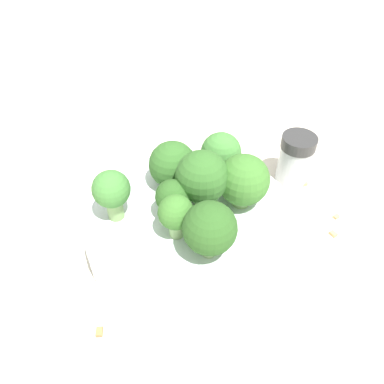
# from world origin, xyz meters

# --- Properties ---
(ground_plane) EXTENTS (3.00, 3.00, 0.00)m
(ground_plane) POSITION_xyz_m (0.00, 0.00, 0.00)
(ground_plane) COLOR beige
(bowl) EXTENTS (0.22, 0.22, 0.04)m
(bowl) POSITION_xyz_m (0.00, 0.00, 0.02)
(bowl) COLOR silver
(bowl) RESTS_ON ground_plane
(broccoli_floret_0) EXTENTS (0.05, 0.05, 0.05)m
(broccoli_floret_0) POSITION_xyz_m (-0.05, 0.01, 0.07)
(broccoli_floret_0) COLOR #8EB770
(broccoli_floret_0) RESTS_ON bowl
(broccoli_floret_1) EXTENTS (0.03, 0.03, 0.05)m
(broccoli_floret_1) POSITION_xyz_m (-0.01, -0.02, 0.07)
(broccoli_floret_1) COLOR #8EB770
(broccoli_floret_1) RESTS_ON bowl
(broccoli_floret_2) EXTENTS (0.05, 0.05, 0.07)m
(broccoli_floret_2) POSITION_xyz_m (-0.01, 0.02, 0.08)
(broccoli_floret_2) COLOR #7A9E5B
(broccoli_floret_2) RESTS_ON bowl
(broccoli_floret_3) EXTENTS (0.04, 0.04, 0.06)m
(broccoli_floret_3) POSITION_xyz_m (-0.05, -0.06, 0.08)
(broccoli_floret_3) COLOR #7A9E5B
(broccoli_floret_3) RESTS_ON bowl
(broccoli_floret_4) EXTENTS (0.05, 0.05, 0.06)m
(broccoli_floret_4) POSITION_xyz_m (0.02, 0.05, 0.07)
(broccoli_floret_4) COLOR #84AD66
(broccoli_floret_4) RESTS_ON bowl
(broccoli_floret_5) EXTENTS (0.05, 0.05, 0.06)m
(broccoli_floret_5) POSITION_xyz_m (0.05, -0.02, 0.08)
(broccoli_floret_5) COLOR #8EB770
(broccoli_floret_5) RESTS_ON bowl
(broccoli_floret_6) EXTENTS (0.04, 0.04, 0.05)m
(broccoli_floret_6) POSITION_xyz_m (-0.03, 0.07, 0.07)
(broccoli_floret_6) COLOR #84AD66
(broccoli_floret_6) RESTS_ON bowl
(broccoli_floret_7) EXTENTS (0.03, 0.03, 0.05)m
(broccoli_floret_7) POSITION_xyz_m (0.01, -0.03, 0.07)
(broccoli_floret_7) COLOR #8EB770
(broccoli_floret_7) RESTS_ON bowl
(pepper_shaker) EXTENTS (0.04, 0.04, 0.07)m
(pepper_shaker) POSITION_xyz_m (-0.00, 0.16, 0.03)
(pepper_shaker) COLOR #B2B7BC
(pepper_shaker) RESTS_ON ground_plane
(almond_crumb_0) EXTENTS (0.01, 0.01, 0.01)m
(almond_crumb_0) POSITION_xyz_m (0.08, 0.15, 0.00)
(almond_crumb_0) COLOR tan
(almond_crumb_0) RESTS_ON ground_plane
(almond_crumb_1) EXTENTS (0.01, 0.01, 0.01)m
(almond_crumb_1) POSITION_xyz_m (0.03, -0.13, 0.00)
(almond_crumb_1) COLOR olive
(almond_crumb_1) RESTS_ON ground_plane
(almond_crumb_2) EXTENTS (0.01, 0.01, 0.01)m
(almond_crumb_2) POSITION_xyz_m (0.02, 0.17, 0.00)
(almond_crumb_2) COLOR tan
(almond_crumb_2) RESTS_ON ground_plane
(almond_crumb_3) EXTENTS (0.01, 0.01, 0.01)m
(almond_crumb_3) POSITION_xyz_m (0.09, 0.13, 0.00)
(almond_crumb_3) COLOR tan
(almond_crumb_3) RESTS_ON ground_plane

